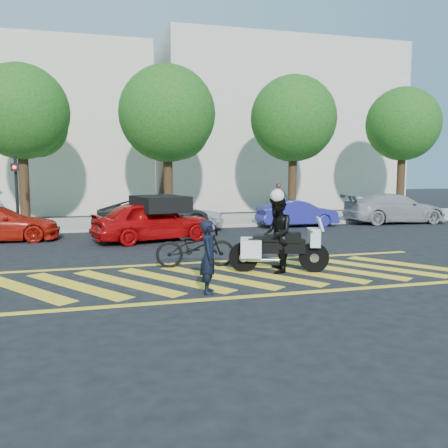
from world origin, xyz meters
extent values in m
plane|color=black|center=(0.00, 0.00, 0.00)|extent=(90.00, 90.00, 0.00)
cube|color=#9E998E|center=(0.00, 12.00, 0.07)|extent=(60.00, 5.00, 0.15)
cube|color=yellow|center=(-5.00, 0.00, 0.00)|extent=(2.43, 3.21, 0.01)
cube|color=yellow|center=(-3.90, 0.00, 0.00)|extent=(2.43, 3.21, 0.01)
cube|color=yellow|center=(-2.80, 0.00, 0.00)|extent=(2.43, 3.21, 0.01)
cube|color=yellow|center=(-1.70, 0.00, 0.00)|extent=(2.43, 3.21, 0.01)
cube|color=yellow|center=(-0.60, 0.00, 0.00)|extent=(2.43, 3.21, 0.01)
cube|color=yellow|center=(0.50, 0.00, 0.00)|extent=(2.43, 3.21, 0.01)
cube|color=yellow|center=(1.60, 0.00, 0.00)|extent=(2.43, 3.21, 0.01)
cube|color=yellow|center=(2.70, 0.00, 0.00)|extent=(2.43, 3.21, 0.01)
cube|color=yellow|center=(3.80, 0.00, 0.00)|extent=(2.43, 3.21, 0.01)
cube|color=yellow|center=(4.90, 0.00, 0.00)|extent=(2.43, 3.21, 0.01)
cube|color=yellow|center=(0.00, -1.90, 0.00)|extent=(12.00, 0.20, 0.01)
cube|color=yellow|center=(0.00, 1.90, 0.00)|extent=(12.00, 0.20, 0.01)
cube|color=beige|center=(-8.00, 21.00, 5.00)|extent=(16.00, 8.00, 10.00)
cube|color=beige|center=(9.00, 21.00, 5.50)|extent=(16.00, 8.00, 11.00)
cylinder|color=black|center=(-6.50, 12.00, 2.00)|extent=(0.44, 0.44, 4.00)
sphere|color=#164A13|center=(-6.50, 12.00, 5.16)|extent=(4.20, 4.20, 4.20)
sphere|color=#164A13|center=(-5.90, 12.30, 4.53)|extent=(2.73, 2.73, 2.73)
cylinder|color=black|center=(0.00, 12.00, 2.00)|extent=(0.44, 0.44, 4.00)
sphere|color=#164A13|center=(0.00, 12.00, 5.26)|extent=(4.60, 4.60, 4.60)
sphere|color=#164A13|center=(0.60, 12.30, 4.58)|extent=(2.99, 2.99, 2.99)
cylinder|color=black|center=(6.50, 12.00, 2.00)|extent=(0.44, 0.44, 4.00)
sphere|color=#164A13|center=(6.50, 12.00, 5.21)|extent=(4.40, 4.40, 4.40)
sphere|color=#164A13|center=(7.10, 12.30, 4.55)|extent=(2.86, 2.86, 2.86)
cylinder|color=black|center=(13.00, 12.00, 2.00)|extent=(0.44, 0.44, 4.00)
sphere|color=#164A13|center=(13.00, 12.00, 5.10)|extent=(4.00, 4.00, 4.00)
sphere|color=#164A13|center=(13.60, 12.30, 4.50)|extent=(2.60, 2.60, 2.60)
cylinder|color=black|center=(-6.50, 9.80, 1.60)|extent=(0.12, 0.12, 3.20)
cube|color=black|center=(-6.50, 9.60, 2.70)|extent=(0.28, 0.18, 0.32)
sphere|color=#FF260C|center=(-6.50, 9.50, 2.70)|extent=(0.14, 0.14, 0.14)
imported|color=black|center=(-1.15, -1.40, 0.78)|extent=(0.51, 0.65, 1.55)
imported|color=black|center=(-0.88, 1.31, 0.55)|extent=(2.18, 1.00, 1.11)
cylinder|color=black|center=(0.20, 0.44, 0.38)|extent=(0.77, 0.38, 0.76)
cylinder|color=silver|center=(0.20, 0.44, 0.38)|extent=(0.27, 0.24, 0.23)
cylinder|color=black|center=(1.90, -0.10, 0.38)|extent=(0.77, 0.38, 0.76)
cylinder|color=silver|center=(1.90, -0.10, 0.38)|extent=(0.27, 0.24, 0.23)
cube|color=black|center=(1.00, 0.19, 0.66)|extent=(1.46, 0.71, 0.34)
cube|color=black|center=(1.32, 0.09, 0.89)|extent=(0.59, 0.48, 0.25)
cube|color=black|center=(0.72, 0.27, 0.87)|extent=(0.72, 0.56, 0.14)
cube|color=silver|center=(1.90, -0.10, 0.89)|extent=(0.38, 0.53, 0.46)
cube|color=silver|center=(0.46, 0.67, 0.63)|extent=(0.55, 0.35, 0.44)
cube|color=silver|center=(0.28, 0.10, 0.63)|extent=(0.55, 0.35, 0.44)
imported|color=black|center=(0.99, 0.17, 0.98)|extent=(0.99, 1.13, 1.96)
imported|color=#AB0708|center=(-1.43, 6.34, 0.74)|extent=(4.66, 2.81, 1.48)
imported|color=black|center=(-0.90, 9.20, 0.69)|extent=(5.13, 2.70, 1.38)
imported|color=#B5B6BA|center=(-0.10, 9.20, 0.70)|extent=(4.25, 2.02, 1.40)
imported|color=navy|center=(5.52, 9.10, 0.61)|extent=(3.71, 1.29, 1.22)
imported|color=#919397|center=(10.70, 9.20, 0.73)|extent=(5.09, 2.27, 1.45)
imported|color=#A15649|center=(6.22, 13.20, 1.02)|extent=(1.04, 0.46, 1.74)
camera|label=1|loc=(-3.40, -10.94, 2.59)|focal=38.00mm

